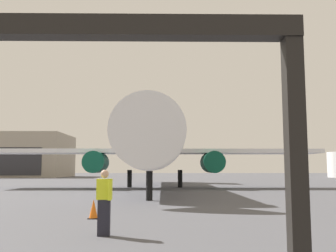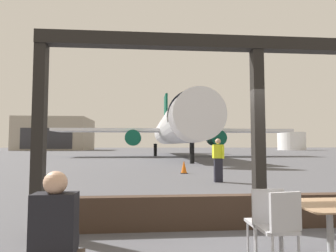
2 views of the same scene
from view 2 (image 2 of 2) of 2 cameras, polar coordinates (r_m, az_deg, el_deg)
ground_plane at (r=45.12m, az=-1.99°, el=-5.70°), size 220.00×220.00×0.00m
window_frame at (r=5.46m, az=17.75°, el=-5.87°), size 7.99×0.24×3.49m
dining_table at (r=4.37m, az=29.75°, el=-16.94°), size 0.89×0.89×0.72m
cafe_chair_window_left at (r=3.74m, az=21.67°, el=-17.77°), size 0.44×0.44×0.94m
cafe_chair_aisle_right at (r=4.05m, az=19.06°, el=-17.00°), size 0.42×0.42×0.93m
seated_passenger at (r=3.07m, az=-21.50°, el=-18.93°), size 0.40×0.47×1.24m
airplane at (r=36.31m, az=1.32°, el=-0.43°), size 30.13×34.82×10.64m
ground_crew_worker at (r=11.64m, az=10.04°, el=-6.63°), size 0.41×0.45×1.74m
traffic_cone at (r=14.96m, az=3.22°, el=-8.25°), size 0.36×0.36×0.69m
distant_hangar at (r=87.72m, az=-21.53°, el=-1.56°), size 18.78×16.46×9.06m
fuel_storage_tank at (r=88.27m, az=23.56°, el=-2.81°), size 7.56×7.56×5.09m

